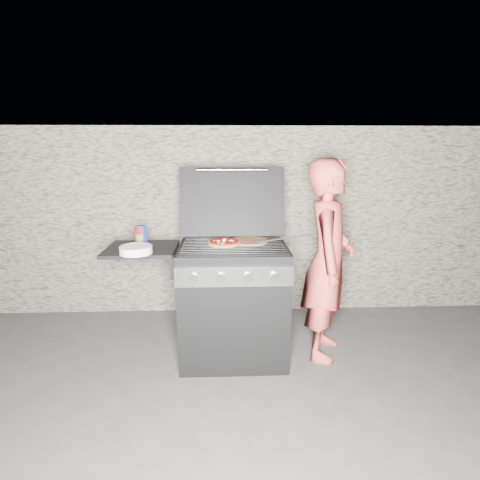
{
  "coord_description": "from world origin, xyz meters",
  "views": [
    {
      "loc": [
        -0.05,
        -2.66,
        1.62
      ],
      "look_at": [
        0.05,
        0.0,
        0.95
      ],
      "focal_mm": 28.0,
      "sensor_mm": 36.0,
      "label": 1
    }
  ],
  "objects_px": {
    "pizza_topped": "(224,242)",
    "gas_grill": "(201,303)",
    "person": "(328,261)",
    "sauce_jar": "(141,234)"
  },
  "relations": [
    {
      "from": "pizza_topped",
      "to": "gas_grill",
      "type": "bearing_deg",
      "value": -166.69
    },
    {
      "from": "person",
      "to": "pizza_topped",
      "type": "bearing_deg",
      "value": 108.05
    },
    {
      "from": "gas_grill",
      "to": "person",
      "type": "distance_m",
      "value": 1.02
    },
    {
      "from": "sauce_jar",
      "to": "person",
      "type": "distance_m",
      "value": 1.44
    },
    {
      "from": "person",
      "to": "gas_grill",
      "type": "bearing_deg",
      "value": 110.6
    },
    {
      "from": "pizza_topped",
      "to": "person",
      "type": "relative_size",
      "value": 0.16
    },
    {
      "from": "sauce_jar",
      "to": "person",
      "type": "relative_size",
      "value": 0.08
    },
    {
      "from": "sauce_jar",
      "to": "gas_grill",
      "type": "bearing_deg",
      "value": -17.03
    },
    {
      "from": "gas_grill",
      "to": "person",
      "type": "height_order",
      "value": "person"
    },
    {
      "from": "gas_grill",
      "to": "pizza_topped",
      "type": "bearing_deg",
      "value": 13.31
    }
  ]
}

